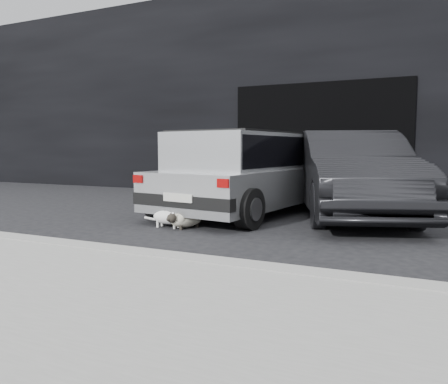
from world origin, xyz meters
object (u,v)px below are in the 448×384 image
at_px(silver_hatchback, 244,169).
at_px(cat_siamese, 184,220).
at_px(cat_white, 170,217).
at_px(second_car, 351,173).

height_order(silver_hatchback, cat_siamese, silver_hatchback).
bearing_deg(cat_white, cat_siamese, 98.26).
xyz_separation_m(second_car, cat_white, (-2.13, -2.15, -0.55)).
bearing_deg(silver_hatchback, cat_siamese, -89.62).
xyz_separation_m(silver_hatchback, second_car, (1.70, 0.47, -0.05)).
height_order(cat_siamese, cat_white, cat_white).
bearing_deg(cat_siamese, second_car, -110.84).
bearing_deg(second_car, cat_white, -153.67).
distance_m(second_car, cat_white, 3.08).
distance_m(silver_hatchback, cat_white, 1.84).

